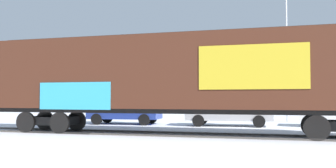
{
  "coord_description": "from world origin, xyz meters",
  "views": [
    {
      "loc": [
        2.09,
        -15.21,
        1.49
      ],
      "look_at": [
        -1.61,
        2.16,
        2.19
      ],
      "focal_mm": 40.21,
      "sensor_mm": 36.0,
      "label": 1
    }
  ],
  "objects": [
    {
      "name": "hillside",
      "position": [
        0.08,
        78.82,
        4.18
      ],
      "size": [
        128.27,
        29.03,
        13.18
      ],
      "color": "gray",
      "rests_on": "ground_plane"
    },
    {
      "name": "ground_plane",
      "position": [
        0.0,
        0.0,
        0.0
      ],
      "size": [
        260.0,
        260.0,
        0.0
      ],
      "primitive_type": "plane",
      "color": "silver"
    },
    {
      "name": "parked_car_silver",
      "position": [
        1.02,
        5.67,
        0.87
      ],
      "size": [
        4.65,
        1.84,
        1.76
      ],
      "color": "#B7BABF",
      "rests_on": "ground_plane"
    },
    {
      "name": "flagpole",
      "position": [
        4.52,
        10.05,
        5.88
      ],
      "size": [
        0.58,
        1.2,
        9.97
      ],
      "color": "silver",
      "rests_on": "ground_plane"
    },
    {
      "name": "parked_car_blue",
      "position": [
        -5.07,
        6.0,
        0.91
      ],
      "size": [
        4.18,
        1.95,
        1.83
      ],
      "color": "navy",
      "rests_on": "ground_plane"
    },
    {
      "name": "track",
      "position": [
        -1.8,
        0.08,
        0.04
      ],
      "size": [
        59.96,
        6.19,
        0.08
      ],
      "color": "#4C4742",
      "rests_on": "ground_plane"
    },
    {
      "name": "freight_car",
      "position": [
        -0.63,
        -0.0,
        2.48
      ],
      "size": [
        17.6,
        4.07,
        4.24
      ],
      "color": "#472316",
      "rests_on": "ground_plane"
    }
  ]
}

